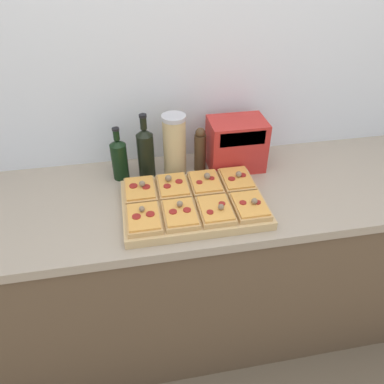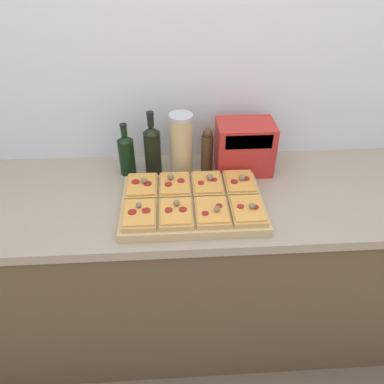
{
  "view_description": "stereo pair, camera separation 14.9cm",
  "coord_description": "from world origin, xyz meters",
  "px_view_note": "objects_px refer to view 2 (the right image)",
  "views": [
    {
      "loc": [
        -0.27,
        -0.93,
        1.83
      ],
      "look_at": [
        -0.05,
        0.25,
        0.95
      ],
      "focal_mm": 35.0,
      "sensor_mm": 36.0,
      "label": 1
    },
    {
      "loc": [
        -0.12,
        -0.95,
        1.83
      ],
      "look_at": [
        -0.05,
        0.25,
        0.95
      ],
      "focal_mm": 35.0,
      "sensor_mm": 36.0,
      "label": 2
    }
  ],
  "objects_px": {
    "grain_jar_tall": "(181,144)",
    "pepper_mill": "(207,150)",
    "cutting_board": "(192,204)",
    "olive_oil_bottle": "(126,154)",
    "toaster_oven": "(244,147)",
    "wine_bottle": "(152,149)"
  },
  "relations": [
    {
      "from": "cutting_board",
      "to": "olive_oil_bottle",
      "type": "relative_size",
      "value": 2.3
    },
    {
      "from": "wine_bottle",
      "to": "grain_jar_tall",
      "type": "distance_m",
      "value": 0.13
    },
    {
      "from": "cutting_board",
      "to": "toaster_oven",
      "type": "height_order",
      "value": "toaster_oven"
    },
    {
      "from": "grain_jar_tall",
      "to": "toaster_oven",
      "type": "xyz_separation_m",
      "value": [
        0.28,
        -0.0,
        -0.02
      ]
    },
    {
      "from": "grain_jar_tall",
      "to": "wine_bottle",
      "type": "bearing_deg",
      "value": -180.0
    },
    {
      "from": "cutting_board",
      "to": "grain_jar_tall",
      "type": "relative_size",
      "value": 2.01
    },
    {
      "from": "olive_oil_bottle",
      "to": "wine_bottle",
      "type": "xyz_separation_m",
      "value": [
        0.12,
        0.0,
        0.02
      ]
    },
    {
      "from": "grain_jar_tall",
      "to": "pepper_mill",
      "type": "bearing_deg",
      "value": 0.0
    },
    {
      "from": "wine_bottle",
      "to": "toaster_oven",
      "type": "bearing_deg",
      "value": -0.12
    },
    {
      "from": "wine_bottle",
      "to": "pepper_mill",
      "type": "height_order",
      "value": "wine_bottle"
    },
    {
      "from": "cutting_board",
      "to": "wine_bottle",
      "type": "xyz_separation_m",
      "value": [
        -0.16,
        0.27,
        0.1
      ]
    },
    {
      "from": "cutting_board",
      "to": "toaster_oven",
      "type": "distance_m",
      "value": 0.38
    },
    {
      "from": "olive_oil_bottle",
      "to": "grain_jar_tall",
      "type": "bearing_deg",
      "value": 0.0
    },
    {
      "from": "olive_oil_bottle",
      "to": "grain_jar_tall",
      "type": "xyz_separation_m",
      "value": [
        0.24,
        0.0,
        0.04
      ]
    },
    {
      "from": "cutting_board",
      "to": "olive_oil_bottle",
      "type": "bearing_deg",
      "value": 135.1
    },
    {
      "from": "olive_oil_bottle",
      "to": "wine_bottle",
      "type": "distance_m",
      "value": 0.12
    },
    {
      "from": "olive_oil_bottle",
      "to": "toaster_oven",
      "type": "relative_size",
      "value": 0.89
    },
    {
      "from": "grain_jar_tall",
      "to": "toaster_oven",
      "type": "height_order",
      "value": "grain_jar_tall"
    },
    {
      "from": "olive_oil_bottle",
      "to": "pepper_mill",
      "type": "bearing_deg",
      "value": 0.0
    },
    {
      "from": "cutting_board",
      "to": "wine_bottle",
      "type": "relative_size",
      "value": 1.91
    },
    {
      "from": "pepper_mill",
      "to": "olive_oil_bottle",
      "type": "bearing_deg",
      "value": -180.0
    },
    {
      "from": "pepper_mill",
      "to": "toaster_oven",
      "type": "relative_size",
      "value": 0.77
    }
  ]
}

